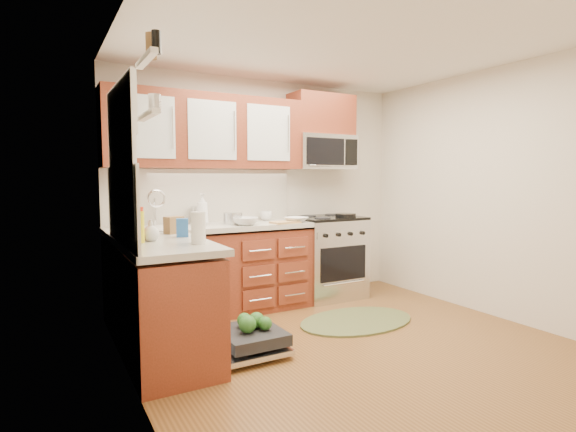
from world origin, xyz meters
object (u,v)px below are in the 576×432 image
range (327,257)px  bowl_a (296,220)px  bowl_b (246,221)px  microwave (322,152)px  upper_cabinets (207,132)px  rug (357,321)px  paper_towel_roll (198,228)px  dishwasher (246,342)px  sink (161,241)px  stock_pot (233,218)px  skillet (346,215)px  cutting_board (285,222)px  cup (266,216)px

range → bowl_a: bowl_a is taller
bowl_b → microwave: bearing=15.0°
bowl_a → upper_cabinets: bearing=159.6°
rug → microwave: bearing=75.3°
rug → bowl_a: (-0.26, 0.74, 0.94)m
paper_towel_roll → range: bearing=31.1°
microwave → dishwasher: size_ratio=1.09×
upper_cabinets → paper_towel_roll: (-0.52, -1.31, -0.83)m
paper_towel_roll → bowl_b: 1.28m
range → bowl_b: (-1.12, -0.18, 0.49)m
paper_towel_roll → microwave: bearing=33.7°
sink → paper_towel_roll: bearing=-90.0°
upper_cabinets → range: (1.41, -0.15, -1.40)m
stock_pot → bowl_b: stock_pot is taller
upper_cabinets → skillet: (1.53, -0.33, -0.90)m
microwave → bowl_b: size_ratio=3.01×
dishwasher → bowl_a: bearing=43.2°
dishwasher → cutting_board: cutting_board is taller
bowl_a → cup: 0.40m
stock_pot → bowl_a: (0.66, -0.17, -0.03)m
cup → bowl_a: bearing=-62.6°
skillet → cup: bearing=156.7°
microwave → skillet: bearing=-67.9°
bowl_a → bowl_b: (-0.59, 0.00, 0.01)m
stock_pot → bowl_a: stock_pot is taller
skillet → rug: bearing=-118.3°
upper_cabinets → range: upper_cabinets is taller
paper_towel_roll → cup: size_ratio=1.78×
sink → stock_pot: bearing=-0.1°
bowl_b → cup: size_ratio=1.92×
cutting_board → paper_towel_roll: paper_towel_roll is taller
range → rug: range is taller
dishwasher → cup: (0.83, 1.31, 0.88)m
paper_towel_roll → bowl_b: bearing=50.6°
sink → bowl_b: (0.81, -0.17, 0.16)m
range → dishwasher: range is taller
stock_pot → paper_towel_roll: (-0.74, -1.16, 0.06)m
dishwasher → paper_towel_roll: (-0.39, -0.04, 0.94)m
sink → cutting_board: size_ratio=2.13×
sink → stock_pot: 0.76m
upper_cabinets → stock_pot: bearing=-36.2°
upper_cabinets → dishwasher: size_ratio=2.93×
cutting_board → range: bearing=17.1°
sink → paper_towel_roll: size_ratio=2.66×
sink → microwave: bearing=3.9°
upper_cabinets → cup: size_ratio=15.64×
rug → skillet: (0.40, 0.74, 0.96)m
microwave → bowl_b: microwave is taller
cup → range: bearing=-13.9°
upper_cabinets → sink: (-0.52, -0.16, -1.07)m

